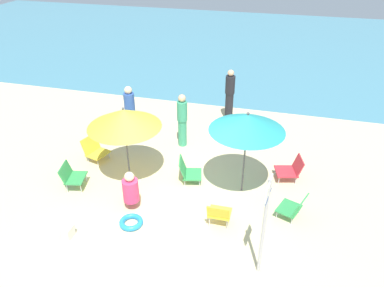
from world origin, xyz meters
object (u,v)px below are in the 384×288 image
beach_chair_f (219,213)px  person_a (230,95)px  beach_chair_d (71,175)px  person_c (131,190)px  beach_chair_b (291,169)px  beach_bag (68,232)px  beach_chair_e (94,149)px  warning_sign (265,215)px  umbrella_teal (247,123)px  beach_chair_c (188,171)px  person_b (130,114)px  person_d (182,120)px  swim_ring (131,222)px  beach_chair_a (294,207)px  umbrella_yellow (124,118)px

beach_chair_f → person_a: size_ratio=0.37×
beach_chair_d → person_c: (1.65, -0.31, 0.13)m
beach_chair_b → beach_bag: (-4.27, -3.17, -0.18)m
beach_chair_f → person_c: 2.01m
beach_chair_e → warning_sign: warning_sign is taller
umbrella_teal → person_a: 3.83m
umbrella_teal → beach_chair_b: (1.09, 0.76, -1.51)m
beach_chair_c → person_b: (-2.08, 1.51, 0.56)m
beach_chair_e → person_d: 2.50m
beach_chair_c → swim_ring: size_ratio=1.27×
beach_chair_c → swim_ring: beach_chair_c is taller
warning_sign → beach_bag: (-3.82, -0.11, -1.21)m
beach_chair_b → beach_bag: 5.32m
beach_chair_a → person_b: (-4.63, 2.22, 0.57)m
umbrella_yellow → warning_sign: 4.05m
beach_chair_c → beach_bag: (-1.84, -2.45, -0.18)m
umbrella_yellow → person_d: bearing=65.5°
umbrella_yellow → beach_chair_d: umbrella_yellow is taller
beach_chair_b → swim_ring: size_ratio=1.40×
beach_chair_d → warning_sign: size_ratio=0.31×
umbrella_yellow → person_b: bearing=110.3°
swim_ring → person_d: bearing=87.5°
umbrella_teal → person_b: bearing=155.7°
beach_chair_a → swim_ring: size_ratio=1.33×
umbrella_yellow → beach_chair_e: bearing=155.8°
person_a → warning_sign: 6.11m
beach_chair_a → beach_chair_c: bearing=5.6°
beach_chair_b → beach_chair_f: bearing=41.6°
beach_chair_b → swim_ring: beach_chair_b is taller
beach_chair_a → warning_sign: 2.02m
beach_chair_a → beach_chair_d: (-5.15, -0.23, 0.05)m
beach_chair_e → person_b: (0.59, 1.17, 0.56)m
beach_chair_b → umbrella_yellow: bearing=-1.3°
beach_chair_a → person_d: person_d is taller
beach_chair_d → swim_ring: beach_chair_d is taller
beach_chair_a → beach_bag: bearing=42.9°
umbrella_yellow → beach_chair_c: bearing=8.3°
umbrella_teal → beach_chair_b: size_ratio=2.91×
beach_chair_e → person_b: bearing=79.1°
umbrella_teal → umbrella_yellow: (-2.79, -0.17, -0.17)m
beach_chair_c → beach_chair_e: bearing=159.6°
person_d → beach_bag: size_ratio=6.32×
umbrella_teal → beach_chair_b: 2.01m
umbrella_yellow → person_d: umbrella_yellow is taller
beach_bag → person_b: bearing=93.6°
beach_chair_b → beach_bag: bearing=21.8°
beach_chair_b → beach_chair_e: beach_chair_e is taller
person_a → beach_chair_a: bearing=-47.0°
umbrella_teal → person_d: bearing=139.1°
beach_chair_a → person_b: bearing=-4.4°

